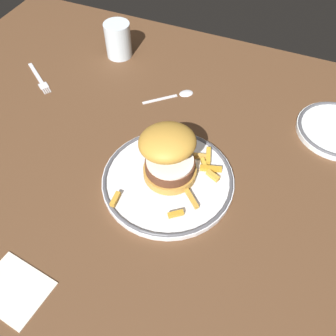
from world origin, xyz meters
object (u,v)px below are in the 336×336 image
(dinner_plate, at_px, (168,179))
(spoon, at_px, (181,94))
(burger, at_px, (169,153))
(water_glass, at_px, (118,42))
(fork, at_px, (39,78))
(napkin, at_px, (14,289))

(dinner_plate, bearing_deg, spoon, 106.18)
(burger, xyz_separation_m, water_glass, (-0.29, 0.34, -0.03))
(dinner_plate, relative_size, burger, 1.70)
(dinner_plate, bearing_deg, burger, 107.28)
(dinner_plate, distance_m, fork, 0.48)
(burger, distance_m, water_glass, 0.45)
(burger, bearing_deg, napkin, -114.64)
(burger, relative_size, fork, 1.26)
(spoon, distance_m, napkin, 0.57)
(dinner_plate, xyz_separation_m, napkin, (-0.15, -0.30, -0.01))
(fork, relative_size, spoon, 1.13)
(burger, relative_size, napkin, 1.39)
(spoon, relative_size, napkin, 0.97)
(water_glass, bearing_deg, dinner_plate, -50.07)
(burger, xyz_separation_m, spoon, (-0.07, 0.25, -0.07))
(water_glass, distance_m, fork, 0.23)
(napkin, bearing_deg, dinner_plate, 63.69)
(water_glass, height_order, fork, water_glass)
(dinner_plate, bearing_deg, fork, 158.28)
(water_glass, distance_m, spoon, 0.24)
(burger, bearing_deg, water_glass, 130.66)
(water_glass, height_order, spoon, water_glass)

